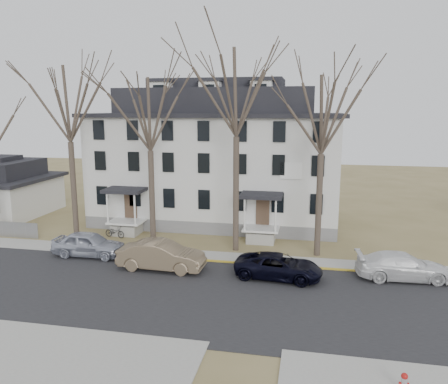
% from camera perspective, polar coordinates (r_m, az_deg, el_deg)
% --- Properties ---
extents(ground, '(120.00, 120.00, 0.00)m').
position_cam_1_polar(ground, '(21.83, -5.66, -15.35)').
color(ground, olive).
rests_on(ground, ground).
extents(main_road, '(120.00, 10.00, 0.04)m').
position_cam_1_polar(main_road, '(23.57, -4.22, -13.27)').
color(main_road, '#27272A').
rests_on(main_road, ground).
extents(far_sidewalk, '(120.00, 2.00, 0.08)m').
position_cam_1_polar(far_sidewalk, '(28.99, -1.04, -8.55)').
color(far_sidewalk, '#A09F97').
rests_on(far_sidewalk, ground).
extents(yellow_curb, '(14.00, 0.25, 0.06)m').
position_cam_1_polar(yellow_curb, '(27.56, 8.91, -9.73)').
color(yellow_curb, gold).
rests_on(yellow_curb, ground).
extents(boarding_house, '(20.80, 12.36, 12.05)m').
position_cam_1_polar(boarding_house, '(37.74, -0.83, 4.37)').
color(boarding_house, slate).
rests_on(boarding_house, ground).
extents(small_house, '(8.70, 8.70, 5.00)m').
position_cam_1_polar(small_house, '(45.10, -27.10, 0.22)').
color(small_house, silver).
rests_on(small_house, ground).
extents(tree_far_left, '(8.40, 8.40, 13.72)m').
position_cam_1_polar(tree_far_left, '(33.12, -19.73, 11.46)').
color(tree_far_left, '#473B31').
rests_on(tree_far_left, ground).
extents(tree_mid_left, '(7.80, 7.80, 12.74)m').
position_cam_1_polar(tree_mid_left, '(30.51, -9.74, 10.65)').
color(tree_mid_left, '#473B31').
rests_on(tree_mid_left, ground).
extents(tree_center, '(9.00, 9.00, 14.70)m').
position_cam_1_polar(tree_center, '(28.97, 1.65, 13.73)').
color(tree_center, '#473B31').
rests_on(tree_center, ground).
extents(tree_mid_right, '(7.80, 7.80, 12.74)m').
position_cam_1_polar(tree_mid_right, '(28.53, 12.78, 10.54)').
color(tree_mid_right, '#473B31').
rests_on(tree_mid_right, ground).
extents(car_silver, '(4.78, 1.94, 1.62)m').
position_cam_1_polar(car_silver, '(30.28, -17.24, -6.58)').
color(car_silver, '#AFB5C4').
rests_on(car_silver, ground).
extents(car_tan, '(5.30, 1.97, 1.73)m').
position_cam_1_polar(car_tan, '(26.90, -8.18, -8.27)').
color(car_tan, '#78664D').
rests_on(car_tan, ground).
extents(car_navy, '(5.16, 2.74, 1.38)m').
position_cam_1_polar(car_navy, '(25.58, 7.13, -9.68)').
color(car_navy, black).
rests_on(car_navy, ground).
extents(car_white, '(5.34, 2.53, 1.50)m').
position_cam_1_polar(car_white, '(27.22, 22.30, -9.02)').
color(car_white, white).
rests_on(car_white, ground).
extents(bicycle_left, '(1.74, 0.88, 0.87)m').
position_cam_1_polar(bicycle_left, '(34.09, -14.07, -5.14)').
color(bicycle_left, black).
rests_on(bicycle_left, ground).
extents(fire_hydrant, '(0.33, 0.31, 0.79)m').
position_cam_1_polar(fire_hydrant, '(17.36, 22.45, -22.11)').
color(fire_hydrant, '#B7B7BA').
rests_on(fire_hydrant, ground).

